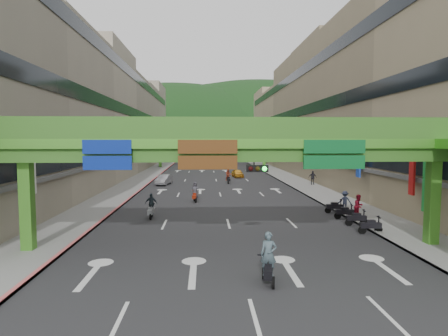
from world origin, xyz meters
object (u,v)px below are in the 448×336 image
car_silver (164,180)px  car_yellow (237,173)px  overpass_near (254,154)px  scooter_rider_mid (228,176)px  scooter_rider_near (269,259)px  pedestrian_red (359,208)px

car_silver → car_yellow: 13.84m
overpass_near → scooter_rider_mid: size_ratio=13.63×
overpass_near → car_yellow: (2.53, 38.68, -4.59)m
scooter_rider_near → car_yellow: bearing=86.7°
car_yellow → scooter_rider_near: bearing=-100.7°
car_silver → car_yellow: size_ratio=1.10×
scooter_rider_mid → car_silver: bearing=-173.5°
scooter_rider_near → scooter_rider_mid: 34.98m
overpass_near → scooter_rider_mid: 30.88m
scooter_rider_near → car_silver: (-7.96, 34.00, -0.37)m
scooter_rider_mid → pedestrian_red: (8.28, -22.96, -0.20)m
scooter_rider_mid → pedestrian_red: bearing=-70.2°
overpass_near → pedestrian_red: 12.49m
overpass_near → car_silver: overpass_near is taller
overpass_near → car_yellow: 39.04m
car_silver → scooter_rider_mid: bearing=16.5°
overpass_near → scooter_rider_mid: bearing=88.9°
scooter_rider_near → car_silver: scooter_rider_near is taller
scooter_rider_near → car_silver: size_ratio=0.54×
overpass_near → scooter_rider_near: bearing=-89.6°
overpass_near → car_yellow: overpass_near is taller
scooter_rider_near → car_yellow: scooter_rider_near is taller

